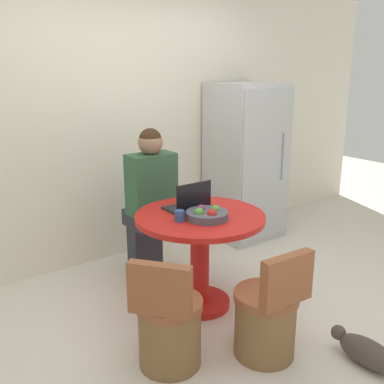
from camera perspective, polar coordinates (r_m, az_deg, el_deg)
ground_plane at (r=3.41m, az=4.88°, el=-16.35°), size 12.00×12.00×0.00m
wall_back at (r=4.27m, az=-9.44°, el=8.75°), size 7.00×0.06×2.60m
refrigerator at (r=4.81m, az=6.87°, el=3.83°), size 0.70×0.64×1.64m
dining_table at (r=3.40m, az=1.01°, el=-6.42°), size 0.97×0.97×0.75m
chair_near_camera at (r=2.99m, az=9.53°, el=-15.59°), size 0.41×0.41×0.75m
chair_near_left_corner at (r=2.87m, az=-2.97°, el=-16.81°), size 0.48×0.47×0.75m
person_seated at (r=3.88m, az=-5.45°, el=-0.61°), size 0.40×0.37×1.31m
laptop at (r=3.41m, az=-0.43°, el=-1.50°), size 0.31×0.22×0.23m
fruit_bowl at (r=3.22m, az=1.92°, el=-2.86°), size 0.31×0.31×0.10m
coffee_cup at (r=3.17m, az=-1.59°, el=-3.05°), size 0.07×0.07×0.08m
cat at (r=3.16m, az=21.26°, el=-18.38°), size 0.16×0.53×0.18m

